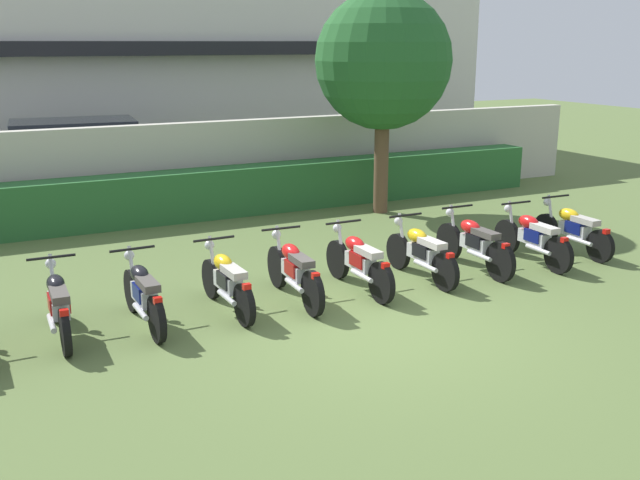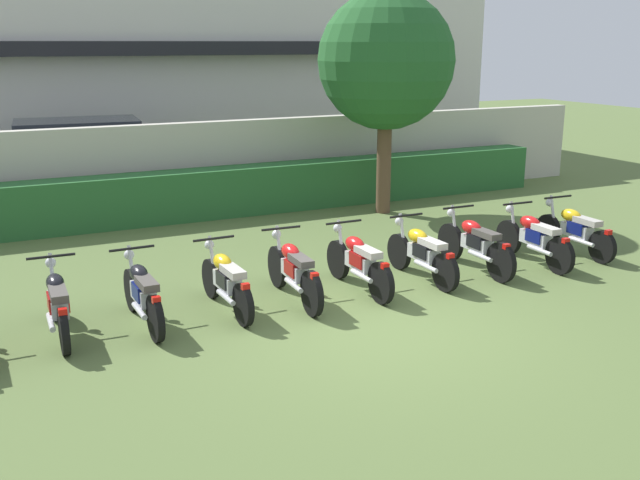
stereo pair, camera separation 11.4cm
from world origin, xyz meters
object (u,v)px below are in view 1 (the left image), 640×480
Objects in this scene: motorcycle_in_row_4 at (294,270)px; tree_near_inspector at (383,61)px; motorcycle_in_row_3 at (227,281)px; motorcycle_in_row_9 at (573,229)px; motorcycle_in_row_8 at (533,237)px; motorcycle_in_row_5 at (359,261)px; motorcycle_in_row_6 at (421,252)px; motorcycle_in_row_1 at (58,304)px; parked_car at (83,161)px; motorcycle_in_row_2 at (143,294)px; motorcycle_in_row_7 at (474,243)px.

tree_near_inspector is at bearing -40.55° from motorcycle_in_row_4.
motorcycle_in_row_9 is (6.42, 0.06, -0.00)m from motorcycle_in_row_3.
motorcycle_in_row_4 is 1.04× the size of motorcycle_in_row_8.
motorcycle_in_row_8 reaches higher than motorcycle_in_row_9.
tree_near_inspector is at bearing -34.99° from motorcycle_in_row_5.
motorcycle_in_row_1 is at bearing 88.44° from motorcycle_in_row_6.
motorcycle_in_row_4 is (1.50, -8.41, -0.48)m from parked_car.
motorcycle_in_row_4 reaches higher than motorcycle_in_row_3.
parked_car is at bearing 1.81° from motorcycle_in_row_3.
motorcycle_in_row_6 is at bearing -60.94° from parked_car.
motorcycle_in_row_2 is at bearing 89.54° from motorcycle_in_row_6.
motorcycle_in_row_3 is at bearing -139.48° from tree_near_inspector.
motorcycle_in_row_7 is (1.04, 0.03, 0.01)m from motorcycle_in_row_6.
motorcycle_in_row_1 is (-7.26, -4.27, -2.77)m from tree_near_inspector.
motorcycle_in_row_1 is 1.04m from motorcycle_in_row_2.
tree_near_inspector is 2.46× the size of motorcycle_in_row_8.
motorcycle_in_row_7 reaches higher than motorcycle_in_row_9.
motorcycle_in_row_4 is at bearing 92.20° from motorcycle_in_row_9.
motorcycle_in_row_4 reaches higher than motorcycle_in_row_1.
motorcycle_in_row_4 is at bearing 89.41° from motorcycle_in_row_6.
motorcycle_in_row_6 is (4.34, 0.02, -0.00)m from motorcycle_in_row_2.
motorcycle_in_row_7 is at bearing -89.33° from motorcycle_in_row_5.
motorcycle_in_row_1 reaches higher than motorcycle_in_row_9.
motorcycle_in_row_1 is (-1.70, -8.32, -0.50)m from parked_car.
motorcycle_in_row_4 is 1.05m from motorcycle_in_row_5.
motorcycle_in_row_3 reaches higher than motorcycle_in_row_9.
parked_car is at bearing 16.55° from motorcycle_in_row_5.
motorcycle_in_row_3 is at bearing -81.22° from parked_car.
motorcycle_in_row_3 is 6.42m from motorcycle_in_row_9.
parked_car is 8.55m from motorcycle_in_row_4.
motorcycle_in_row_5 is 3.29m from motorcycle_in_row_8.
motorcycle_in_row_9 is at bearing -90.54° from motorcycle_in_row_2.
motorcycle_in_row_4 reaches higher than motorcycle_in_row_6.
motorcycle_in_row_6 reaches higher than motorcycle_in_row_9.
motorcycle_in_row_4 is at bearing 90.86° from motorcycle_in_row_8.
motorcycle_in_row_7 is at bearing -86.92° from motorcycle_in_row_4.
motorcycle_in_row_4 is 1.05× the size of motorcycle_in_row_9.
tree_near_inspector is at bearing -51.06° from motorcycle_in_row_3.
motorcycle_in_row_2 is 0.92× the size of motorcycle_in_row_4.
tree_near_inspector is 5.48m from motorcycle_in_row_6.
tree_near_inspector reaches higher than parked_car.
tree_near_inspector is 2.48× the size of motorcycle_in_row_9.
motorcycle_in_row_8 is (2.17, -0.09, 0.00)m from motorcycle_in_row_6.
parked_car is 8.46m from motorcycle_in_row_2.
tree_near_inspector is 5.97m from motorcycle_in_row_5.
motorcycle_in_row_6 is at bearing -91.78° from motorcycle_in_row_3.
motorcycle_in_row_6 is (2.18, 0.01, -0.01)m from motorcycle_in_row_4.
motorcycle_in_row_4 is (1.01, -0.02, 0.02)m from motorcycle_in_row_3.
motorcycle_in_row_7 is 1.05× the size of motorcycle_in_row_9.
motorcycle_in_row_4 is (-4.06, -4.35, -2.75)m from tree_near_inspector.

